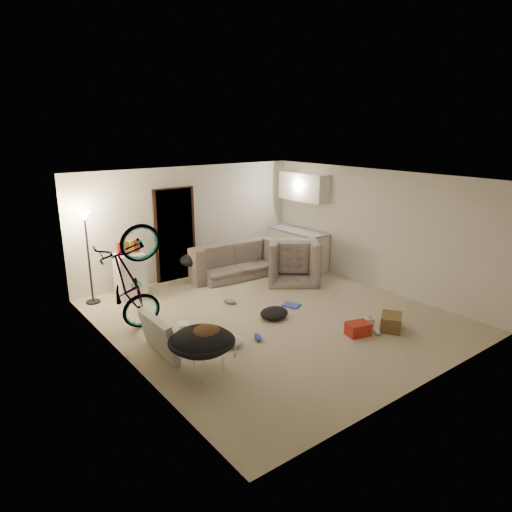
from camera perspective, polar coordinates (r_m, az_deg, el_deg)
floor at (r=8.41m, az=2.15°, el=-7.55°), size 5.50×6.00×0.02m
ceiling at (r=7.76m, az=2.34°, el=9.79°), size 5.50×6.00×0.02m
wall_back at (r=10.43m, az=-8.33°, el=4.20°), size 5.50×0.02×2.50m
wall_front at (r=6.09m, az=20.59°, el=-5.18°), size 5.50×0.02×2.50m
wall_left at (r=6.66m, az=-16.48°, el=-3.01°), size 0.02×6.00×2.50m
wall_right at (r=9.93m, az=14.68°, el=3.26°), size 0.02×6.00×2.50m
doorway at (r=10.26m, az=-10.13°, el=2.62°), size 0.85×0.10×2.04m
door_trim at (r=10.23m, az=-10.05°, el=2.59°), size 0.97×0.04×2.10m
floor_lamp at (r=9.18m, az=-20.42°, el=2.14°), size 0.28×0.28×1.81m
kitchen_counter at (r=11.20m, az=5.33°, el=0.86°), size 0.60×1.50×0.88m
counter_top at (r=11.09m, az=5.39°, el=3.15°), size 0.64×1.54×0.04m
kitchen_uppers at (r=10.99m, az=6.03°, el=8.58°), size 0.38×1.40×0.65m
sofa at (r=10.53m, az=-3.40°, el=-0.84°), size 2.13×0.95×0.61m
armchair at (r=10.28m, az=4.58°, el=-0.97°), size 1.46×1.44×0.72m
bicycle at (r=7.84m, az=-15.26°, el=-5.88°), size 1.99×1.06×1.10m
book_asset at (r=6.97m, az=-2.65°, el=-12.61°), size 0.30×0.29×0.02m
mini_fridge at (r=9.55m, az=-15.48°, el=-2.29°), size 0.56×0.56×0.90m
snack_box_0 at (r=9.34m, az=-16.69°, el=0.75°), size 0.11×0.09×0.30m
snack_box_1 at (r=9.38m, az=-16.01°, el=0.86°), size 0.10×0.07×0.30m
snack_box_2 at (r=9.42m, az=-15.33°, el=0.98°), size 0.12×0.10×0.30m
snack_box_3 at (r=9.46m, az=-14.66°, el=1.10°), size 0.10×0.07×0.30m
saucer_chair at (r=6.47m, az=-6.77°, el=-11.22°), size 0.93×0.93×0.66m
hoodie at (r=6.39m, az=-6.30°, el=-9.63°), size 0.61×0.58×0.22m
sofa_drape at (r=9.99m, az=-7.95°, el=-0.49°), size 0.57×0.47×0.28m
tv_box at (r=7.08m, az=-12.09°, el=-9.71°), size 0.25×0.95×0.64m
drink_case_a at (r=8.15m, az=16.54°, el=-7.93°), size 0.56×0.53×0.26m
drink_case_b at (r=7.82m, az=12.64°, el=-8.88°), size 0.43×0.37×0.21m
juicer at (r=8.13m, az=13.97°, el=-7.99°), size 0.18×0.18×0.25m
newspaper at (r=9.71m, az=-6.31°, el=-4.26°), size 0.66×0.70×0.01m
book_blue at (r=8.85m, az=4.44°, el=-6.16°), size 0.34×0.38×0.03m
book_white at (r=8.15m, az=-8.98°, el=-8.36°), size 0.27×0.30×0.02m
shoe_0 at (r=9.99m, az=-3.88°, el=-3.32°), size 0.30×0.20×0.10m
shoe_1 at (r=8.92m, az=-3.24°, el=-5.73°), size 0.24×0.28×0.10m
shoe_2 at (r=7.49m, az=0.22°, el=-10.12°), size 0.19×0.28×0.10m
shoe_4 at (r=7.97m, az=14.80°, el=-9.02°), size 0.21×0.27×0.09m
clothes_lump_a at (r=8.30m, az=2.28°, el=-7.14°), size 0.66×0.60×0.18m
clothes_lump_b at (r=10.68m, az=-1.58°, el=-1.90°), size 0.61×0.59×0.14m
clothes_lump_c at (r=7.34m, az=-3.35°, el=-10.54°), size 0.58×0.58×0.14m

